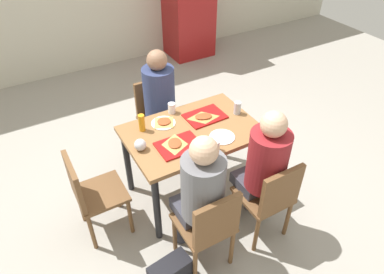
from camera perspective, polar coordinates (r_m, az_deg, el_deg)
The scene contains 21 objects.
ground_plane at distance 3.62m, azimuth 0.00°, elevation -8.79°, with size 10.00×10.00×0.02m, color #9E998E.
main_table at distance 3.16m, azimuth 0.00°, elevation -0.41°, with size 1.17×0.79×0.77m.
chair_near_left at distance 2.71m, azimuth 2.82°, elevation -14.19°, with size 0.40×0.40×0.85m.
chair_near_right at distance 2.96m, azimuth 12.64°, elevation -9.42°, with size 0.40×0.40×0.85m.
chair_far_side at distance 3.82m, azimuth -5.78°, elevation 3.97°, with size 0.40×0.40×0.85m.
chair_left_end at distance 3.04m, azimuth -16.27°, elevation -8.53°, with size 0.40×0.40×0.85m.
person_in_red at distance 2.59m, azimuth 1.34°, elevation -8.75°, with size 0.32×0.42×1.26m.
person_in_brown_jacket at distance 2.85m, azimuth 11.53°, elevation -4.33°, with size 0.32×0.42×1.26m.
person_far_side at distance 3.58m, azimuth -5.07°, elevation 6.12°, with size 0.32×0.42×1.26m.
tray_red_near at distance 2.92m, azimuth -2.17°, elevation -1.38°, with size 0.36×0.26×0.02m, color #B21414.
tray_red_far at distance 3.26m, azimuth 2.11°, elevation 3.40°, with size 0.36×0.26×0.02m, color #B21414.
paper_plate_center at distance 3.18m, azimuth -4.68°, elevation 2.28°, with size 0.22×0.22×0.01m, color white.
paper_plate_near_edge at distance 3.02m, azimuth 4.93°, elevation 0.02°, with size 0.22×0.22×0.01m, color white.
pizza_slice_a at distance 2.91m, azimuth -2.83°, elevation -1.06°, with size 0.23×0.25×0.02m.
pizza_slice_b at distance 3.22m, azimuth 1.86°, elevation 3.31°, with size 0.26×0.21×0.02m.
pizza_slice_c at distance 3.18m, azimuth -4.58°, elevation 2.49°, with size 0.22×0.22×0.02m.
plastic_cup_a at distance 3.30m, azimuth -3.33°, elevation 4.72°, with size 0.07×0.07×0.10m, color white.
plastic_cup_b at distance 2.85m, azimuth 3.83°, elevation -1.44°, with size 0.07×0.07×0.10m, color white.
soda_can at distance 3.30m, azimuth 7.39°, elevation 4.72°, with size 0.07×0.07×0.12m, color #B7BCC6.
condiment_bottle at distance 3.08m, azimuth -8.18°, elevation 2.30°, with size 0.06×0.06×0.16m, color orange.
foil_bundle at distance 2.89m, azimuth -8.42°, elevation -1.25°, with size 0.10×0.10×0.10m, color silver.
Camera 1 is at (-1.22, -2.14, 2.64)m, focal length 32.78 mm.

